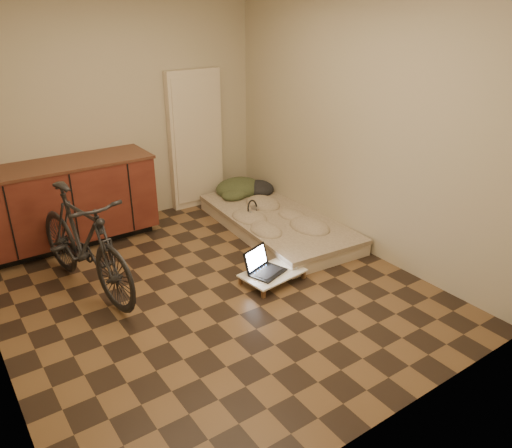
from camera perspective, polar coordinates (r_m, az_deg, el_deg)
room_shell at (r=4.12m, az=-5.98°, el=8.21°), size 3.50×4.00×2.60m
cabinets at (r=5.66m, az=-20.86°, el=2.24°), size 1.84×0.62×0.91m
appliance_panel at (r=6.33m, az=-6.93°, el=9.50°), size 0.70×0.10×1.70m
bicycle at (r=4.63m, az=-19.19°, el=-1.40°), size 0.77×1.70×1.06m
futon at (r=5.76m, az=2.44°, el=0.16°), size 1.16×2.16×0.18m
clothing_pile at (r=6.40m, az=-1.37°, el=4.78°), size 0.69×0.59×0.26m
headphones at (r=5.74m, az=-0.41°, el=1.87°), size 0.29×0.28×0.15m
lap_desk at (r=4.71m, az=1.90°, el=-5.66°), size 0.62×0.44×0.10m
laptop at (r=4.69m, az=0.87°, el=-4.96°), size 0.40×0.38×0.22m
mouse at (r=4.78m, az=4.42°, el=-4.83°), size 0.08×0.11×0.04m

